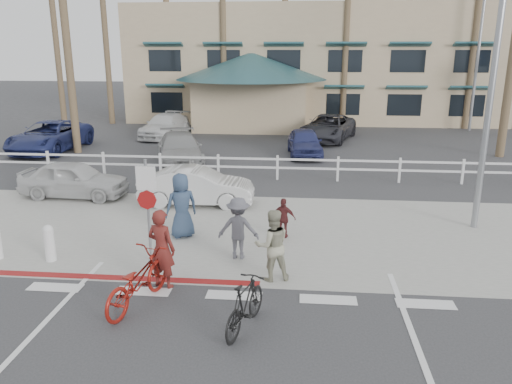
# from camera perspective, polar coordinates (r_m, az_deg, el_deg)

# --- Properties ---
(ground) EXTENTS (140.00, 140.00, 0.00)m
(ground) POSITION_cam_1_polar(r_m,az_deg,el_deg) (10.41, -2.98, -13.33)
(ground) COLOR #333335
(bike_path) EXTENTS (12.00, 16.00, 0.01)m
(bike_path) POSITION_cam_1_polar(r_m,az_deg,el_deg) (8.74, -4.98, -19.72)
(bike_path) COLOR #333335
(bike_path) RESTS_ON ground
(sidewalk_plaza) EXTENTS (22.00, 7.00, 0.01)m
(sidewalk_plaza) POSITION_cam_1_polar(r_m,az_deg,el_deg) (14.46, -0.41, -4.56)
(sidewalk_plaza) COLOR gray
(sidewalk_plaza) RESTS_ON ground
(cross_street) EXTENTS (40.00, 5.00, 0.01)m
(cross_street) POSITION_cam_1_polar(r_m,az_deg,el_deg) (18.24, 0.86, -0.14)
(cross_street) COLOR #333335
(cross_street) RESTS_ON ground
(parking_lot) EXTENTS (50.00, 16.00, 0.01)m
(parking_lot) POSITION_cam_1_polar(r_m,az_deg,el_deg) (27.47, 2.45, 5.39)
(parking_lot) COLOR #333335
(parking_lot) RESTS_ON ground
(curb_red) EXTENTS (7.00, 0.25, 0.02)m
(curb_red) POSITION_cam_1_polar(r_m,az_deg,el_deg) (12.18, -16.43, -9.35)
(curb_red) COLOR maroon
(curb_red) RESTS_ON ground
(rail_fence) EXTENTS (29.40, 0.16, 1.00)m
(rail_fence) POSITION_cam_1_polar(r_m,az_deg,el_deg) (20.02, 2.75, 2.78)
(rail_fence) COLOR silver
(rail_fence) RESTS_ON ground
(building) EXTENTS (28.00, 16.00, 11.30)m
(building) POSITION_cam_1_polar(r_m,az_deg,el_deg) (39.97, 6.57, 16.80)
(building) COLOR tan
(building) RESTS_ON ground
(sign_post) EXTENTS (0.50, 0.10, 2.90)m
(sign_post) POSITION_cam_1_polar(r_m,az_deg,el_deg) (12.31, -12.24, -1.58)
(sign_post) COLOR gray
(sign_post) RESTS_ON ground
(bollard_0) EXTENTS (0.26, 0.26, 0.95)m
(bollard_0) POSITION_cam_1_polar(r_m,az_deg,el_deg) (13.41, -22.54, -5.41)
(bollard_0) COLOR silver
(bollard_0) RESTS_ON ground
(streetlight_0) EXTENTS (0.60, 2.00, 9.00)m
(streetlight_0) POSITION_cam_1_polar(r_m,az_deg,el_deg) (15.35, 25.52, 12.32)
(streetlight_0) COLOR gray
(streetlight_0) RESTS_ON ground
(streetlight_1) EXTENTS (0.60, 2.00, 9.50)m
(streetlight_1) POSITION_cam_1_polar(r_m,az_deg,el_deg) (34.63, 24.04, 14.19)
(streetlight_1) COLOR gray
(streetlight_1) RESTS_ON ground
(palm_0) EXTENTS (4.00, 4.00, 15.00)m
(palm_0) POSITION_cam_1_polar(r_m,az_deg,el_deg) (39.11, -22.19, 18.51)
(palm_0) COLOR #204D1D
(palm_0) RESTS_ON ground
(palm_1) EXTENTS (4.00, 4.00, 13.00)m
(palm_1) POSITION_cam_1_polar(r_m,az_deg,el_deg) (36.52, -16.91, 17.65)
(palm_1) COLOR #204D1D
(palm_1) RESTS_ON ground
(palm_2) EXTENTS (4.00, 4.00, 16.00)m
(palm_2) POSITION_cam_1_polar(r_m,az_deg,el_deg) (36.31, -10.24, 20.45)
(palm_2) COLOR #204D1D
(palm_2) RESTS_ON ground
(palm_3) EXTENTS (4.00, 4.00, 14.00)m
(palm_3) POSITION_cam_1_polar(r_m,az_deg,el_deg) (34.43, -3.80, 19.24)
(palm_3) COLOR #204D1D
(palm_3) RESTS_ON ground
(palm_4) EXTENTS (4.00, 4.00, 15.00)m
(palm_4) POSITION_cam_1_polar(r_m,az_deg,el_deg) (35.07, 3.34, 20.00)
(palm_4) COLOR #204D1D
(palm_4) RESTS_ON ground
(palm_5) EXTENTS (4.00, 4.00, 13.00)m
(palm_5) POSITION_cam_1_polar(r_m,az_deg,el_deg) (34.09, 10.33, 18.21)
(palm_5) COLOR #204D1D
(palm_5) RESTS_ON ground
(palm_7) EXTENTS (4.00, 4.00, 14.00)m
(palm_7) POSITION_cam_1_polar(r_m,az_deg,el_deg) (35.63, 23.96, 17.86)
(palm_7) COLOR #204D1D
(palm_7) RESTS_ON ground
(palm_10) EXTENTS (4.00, 4.00, 12.00)m
(palm_10) POSITION_cam_1_polar(r_m,az_deg,el_deg) (26.54, -20.95, 17.04)
(palm_10) COLOR #204D1D
(palm_10) RESTS_ON ground
(bike_red) EXTENTS (1.30, 2.25, 1.12)m
(bike_red) POSITION_cam_1_polar(r_m,az_deg,el_deg) (10.59, -13.42, -9.82)
(bike_red) COLOR maroon
(bike_red) RESTS_ON ground
(rider_red) EXTENTS (0.76, 0.62, 1.80)m
(rider_red) POSITION_cam_1_polar(r_m,az_deg,el_deg) (11.14, -10.74, -6.39)
(rider_red) COLOR maroon
(rider_red) RESTS_ON ground
(bike_black) EXTENTS (0.96, 1.75, 1.01)m
(bike_black) POSITION_cam_1_polar(r_m,az_deg,el_deg) (9.53, -1.27, -12.79)
(bike_black) COLOR black
(bike_black) RESTS_ON ground
(rider_black) EXTENTS (0.97, 0.85, 1.68)m
(rider_black) POSITION_cam_1_polar(r_m,az_deg,el_deg) (11.31, 1.86, -6.09)
(rider_black) COLOR #9C9A80
(rider_black) RESTS_ON ground
(pedestrian_a) EXTENTS (1.04, 0.61, 1.59)m
(pedestrian_a) POSITION_cam_1_polar(r_m,az_deg,el_deg) (12.46, -2.04, -4.16)
(pedestrian_a) COLOR #54535C
(pedestrian_a) RESTS_ON ground
(pedestrian_child) EXTENTS (0.70, 0.36, 1.15)m
(pedestrian_child) POSITION_cam_1_polar(r_m,az_deg,el_deg) (13.86, 3.17, -3.02)
(pedestrian_child) COLOR #521E1F
(pedestrian_child) RESTS_ON ground
(pedestrian_b) EXTENTS (1.07, 0.96, 1.83)m
(pedestrian_b) POSITION_cam_1_polar(r_m,az_deg,el_deg) (13.97, -8.52, -1.55)
(pedestrian_b) COLOR #2F425D
(pedestrian_b) RESTS_ON ground
(car_white_sedan) EXTENTS (3.87, 1.45, 1.26)m
(car_white_sedan) POSITION_cam_1_polar(r_m,az_deg,el_deg) (16.92, -6.79, 0.65)
(car_white_sedan) COLOR silver
(car_white_sedan) RESTS_ON ground
(car_red_compact) EXTENTS (3.87, 1.73, 1.29)m
(car_red_compact) POSITION_cam_1_polar(r_m,az_deg,el_deg) (18.80, -20.10, 1.38)
(car_red_compact) COLOR silver
(car_red_compact) RESTS_ON ground
(lot_car_0) EXTENTS (2.70, 5.57, 1.53)m
(lot_car_0) POSITION_cam_1_polar(r_m,az_deg,el_deg) (27.81, -22.48, 5.91)
(lot_car_0) COLOR navy
(lot_car_0) RESTS_ON ground
(lot_car_1) EXTENTS (3.26, 5.13, 1.39)m
(lot_car_1) POSITION_cam_1_polar(r_m,az_deg,el_deg) (22.99, -8.69, 4.85)
(lot_car_1) COLOR gray
(lot_car_1) RESTS_ON ground
(lot_car_2) EXTENTS (1.89, 4.00, 1.32)m
(lot_car_2) POSITION_cam_1_polar(r_m,az_deg,el_deg) (24.72, 5.59, 5.67)
(lot_car_2) COLOR navy
(lot_car_2) RESTS_ON ground
(lot_car_4) EXTENTS (2.47, 4.85, 1.35)m
(lot_car_4) POSITION_cam_1_polar(r_m,az_deg,el_deg) (30.40, -10.36, 7.47)
(lot_car_4) COLOR silver
(lot_car_4) RESTS_ON ground
(lot_car_5) EXTENTS (3.80, 5.68, 1.45)m
(lot_car_5) POSITION_cam_1_polar(r_m,az_deg,el_deg) (29.12, 8.20, 7.29)
(lot_car_5) COLOR #2D2D34
(lot_car_5) RESTS_ON ground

